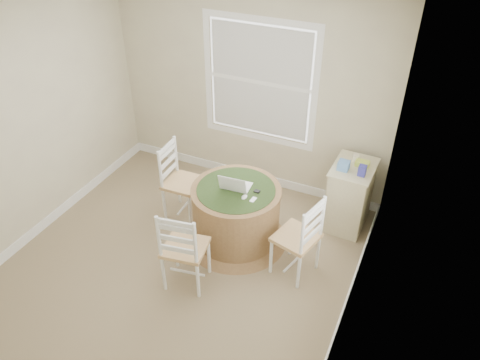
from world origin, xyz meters
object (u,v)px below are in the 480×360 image
at_px(chair_right, 296,237).
at_px(chair_near, 185,247).
at_px(chair_left, 183,182).
at_px(round_table, 236,212).
at_px(laptop, 236,185).
at_px(corner_chest, 349,196).

bearing_deg(chair_right, chair_near, -42.95).
xyz_separation_m(chair_left, chair_near, (0.59, -0.95, 0.00)).
height_order(round_table, laptop, laptop).
bearing_deg(chair_near, chair_left, -68.01).
xyz_separation_m(laptop, corner_chest, (1.10, 0.78, -0.33)).
height_order(laptop, corner_chest, laptop).
height_order(round_table, corner_chest, corner_chest).
relative_size(chair_right, laptop, 2.89).
bearing_deg(chair_near, corner_chest, -137.87).
relative_size(chair_right, corner_chest, 1.16).
bearing_deg(round_table, chair_near, -98.79).
relative_size(round_table, chair_right, 1.24).
height_order(round_table, chair_left, chair_left).
xyz_separation_m(round_table, laptop, (-0.02, 0.03, 0.35)).
relative_size(chair_left, chair_right, 1.00).
distance_m(laptop, corner_chest, 1.39).
bearing_deg(chair_near, laptop, -111.06).
bearing_deg(corner_chest, laptop, -143.19).
distance_m(chair_left, chair_near, 1.12).
bearing_deg(chair_left, corner_chest, -72.94).
bearing_deg(laptop, corner_chest, -149.41).
height_order(chair_left, chair_right, same).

